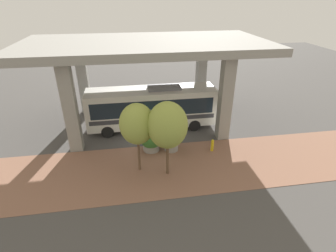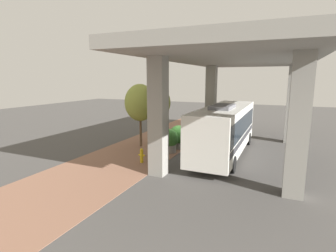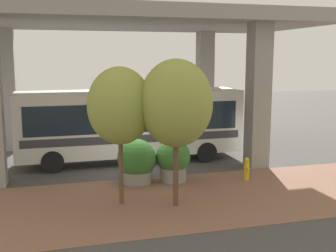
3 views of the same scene
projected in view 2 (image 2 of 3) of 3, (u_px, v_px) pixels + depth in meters
The scene contains 9 objects.
ground_plane at pixel (185, 149), 20.47m from camera, with size 80.00×80.00×0.00m, color #474442.
sidewalk_strip at pixel (151, 145), 21.66m from camera, with size 6.00×40.00×0.02m.
overpass at pixel (241, 65), 17.75m from camera, with size 9.40×19.43×7.21m.
bus at pixel (225, 127), 18.62m from camera, with size 2.75×10.74×3.72m.
fire_hydrant at pixel (142, 156), 17.08m from camera, with size 0.45×0.22×0.96m.
planter_front at pixel (169, 140), 19.45m from camera, with size 1.41×1.41×1.77m.
planter_middle at pixel (179, 137), 20.70m from camera, with size 1.59×1.59×1.81m.
street_tree_near at pixel (158, 103), 22.09m from camera, with size 2.20×2.20×4.77m.
street_tree_far at pixel (140, 103), 20.74m from camera, with size 2.45×2.45×5.03m.
Camera 2 is at (6.81, -18.66, 5.43)m, focal length 28.00 mm.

